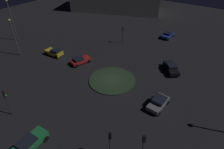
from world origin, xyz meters
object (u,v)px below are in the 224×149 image
Objects in this scene: car_blue at (168,35)px; car_green at (30,143)px; car_yellow at (54,52)px; car_red at (80,60)px; car_black at (171,68)px; traffic_light_northeast_near at (143,144)px; streetlamp_south_near at (11,15)px; traffic_light_southwest at (123,32)px; traffic_light_northeast at (110,140)px; traffic_light_southeast at (6,99)px; car_grey at (158,103)px; streetlamp_south at (14,34)px.

car_green is at bearing 1.53° from car_blue.
car_yellow is 6.70m from car_red.
car_black is 1.04× the size of traffic_light_northeast_near.
car_yellow is at bearing 90.68° from streetlamp_south_near.
car_black reaches higher than car_green.
car_red is 20.61m from streetlamp_south_near.
car_yellow is 15.91m from traffic_light_southwest.
car_red is 0.99× the size of traffic_light_northeast.
car_blue is 12.20m from traffic_light_southwest.
traffic_light_northeast_near is at bearing -51.70° from traffic_light_southeast.
car_red is 1.06× the size of traffic_light_southwest.
streetlamp_south_near is at bearing -89.05° from car_grey.
traffic_light_southeast is 28.00m from traffic_light_southwest.
traffic_light_northeast_near is (11.22, 19.56, 2.39)m from car_red.
car_green is 0.54× the size of streetlamp_south.
car_black reaches higher than car_red.
streetlamp_south_near reaches higher than car_black.
traffic_light_southeast is 18.38m from traffic_light_northeast_near.
traffic_light_southwest is 22.88m from streetlamp_south.
traffic_light_northeast_near is at bearing -67.12° from car_green.
car_blue is 38.21m from traffic_light_southeast.
traffic_light_southwest is at bearing -130.25° from car_grey.
car_black is (-7.72, 15.64, 0.05)m from car_red.
streetlamp_south reaches higher than traffic_light_northeast.
streetlamp_south_near is at bearing 108.42° from car_red.
car_red is at bearing -34.32° from traffic_light_southwest.
streetlamp_south is (-6.22, -32.35, 1.64)m from traffic_light_northeast_near.
streetlamp_south reaches higher than car_black.
car_black is at bearing 44.80° from traffic_light_southwest.
streetlamp_south reaches higher than traffic_light_northeast_near.
car_green is 32.84m from streetlamp_south_near.
car_red is at bearing -103.58° from car_black.
car_grey is 10.16m from car_black.
streetlamp_south_near is (0.16, -13.18, 5.47)m from car_yellow.
traffic_light_northeast is at bearing -54.84° from traffic_light_southeast.
traffic_light_southeast reaches higher than car_red.
traffic_light_northeast is 38.41m from streetlamp_south_near.
car_grey is at bearing -25.33° from traffic_light_southeast.
car_black is 1.07× the size of traffic_light_northeast.
car_green is 18.97m from car_red.
traffic_light_northeast is at bearing 75.15° from streetlamp_south.
streetlamp_south_near is (0.95, -19.82, 5.55)m from car_red.
traffic_light_northeast reaches higher than car_black.
car_grey is 17.51m from car_green.
car_red is at bearing -177.85° from car_yellow.
traffic_light_southeast is at bearing -26.34° from traffic_light_southwest.
traffic_light_southwest is at bearing 24.60° from traffic_light_southeast.
car_black is 15.52m from car_blue.
traffic_light_northeast_near is at bearing 10.73° from traffic_light_southwest.
traffic_light_southeast is 0.42× the size of streetlamp_south_near.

